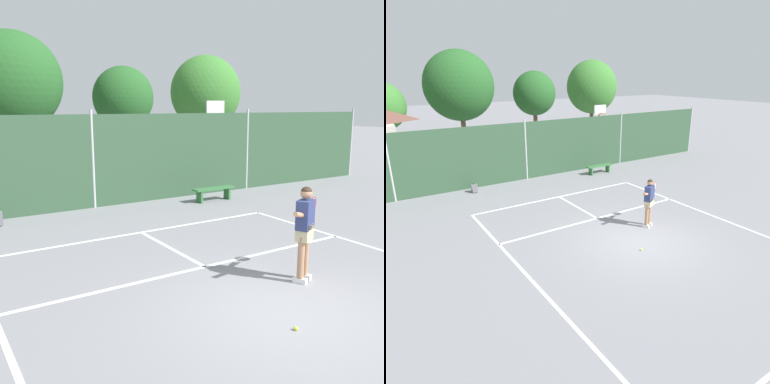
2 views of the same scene
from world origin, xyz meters
The scene contains 8 objects.
ground_plane centered at (0.00, 0.00, 0.00)m, with size 120.00×120.00×0.00m, color gray.
court_markings centered at (0.00, 0.65, 0.00)m, with size 8.30×11.10×0.01m.
chainlink_fence centered at (0.00, 9.00, 1.54)m, with size 26.09×0.09×3.22m.
basketball_hoop centered at (5.95, 10.51, 2.31)m, with size 0.90×0.67×3.55m.
treeline_backdrop centered at (2.52, 19.68, 4.13)m, with size 26.19×4.64×7.14m.
tennis_player centered at (1.18, 0.85, 1.11)m, with size 1.30×0.72×1.85m.
tennis_ball centered at (-0.33, -0.45, 0.03)m, with size 0.07×0.07×0.07m, color #CCE033.
courtside_bench centered at (3.94, 7.71, 0.36)m, with size 1.60×0.36×0.48m.
Camera 1 is at (-4.89, -4.69, 3.31)m, focal length 40.76 mm.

